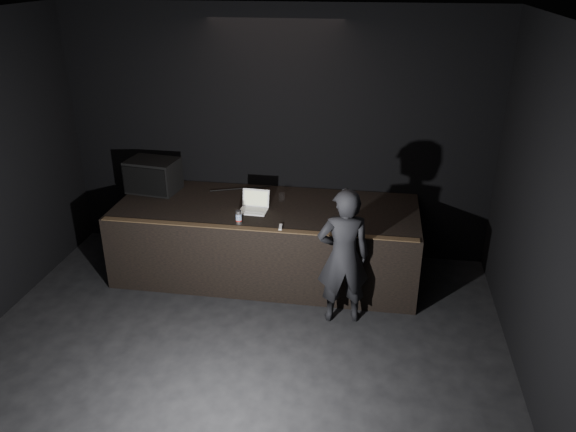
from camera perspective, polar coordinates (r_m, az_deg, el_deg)
The scene contains 11 objects.
ground at distance 5.76m, azimuth -7.61°, elevation -19.23°, with size 7.00×7.00×0.00m, color black.
room_walls at distance 4.61m, azimuth -8.99°, elevation -0.69°, with size 6.10×7.10×3.52m.
stage_riser at distance 7.65m, azimuth -2.16°, elevation -2.44°, with size 4.00×1.50×1.00m, color black.
riser_lip at distance 6.80m, azimuth -3.38°, elevation -1.31°, with size 3.92×0.10×0.01m, color brown.
stage_monitor at distance 8.09m, azimuth -13.55°, elevation 4.02°, with size 0.73×0.58×0.45m.
cable at distance 8.03m, azimuth -4.87°, elevation 2.80°, with size 0.02×0.02×0.86m, color black.
laptop at distance 7.32m, azimuth -3.44°, elevation 1.11°, with size 0.37×0.33×0.25m.
beer_can at distance 6.92m, azimuth -5.03°, elevation -0.14°, with size 0.08×0.08×0.18m.
plastic_cup at distance 7.59m, azimuth -0.64°, elevation 1.95°, with size 0.09×0.09×0.11m, color white.
wii_remote at distance 6.81m, azimuth -0.77°, elevation -1.16°, with size 0.03×0.15×0.03m, color silver.
person at distance 6.53m, azimuth 5.65°, elevation -4.13°, with size 0.62×0.41×1.69m, color black.
Camera 1 is at (1.36, -3.96, 3.96)m, focal length 35.00 mm.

